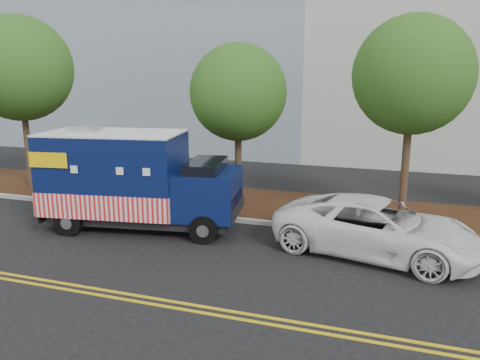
% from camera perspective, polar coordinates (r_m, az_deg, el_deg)
% --- Properties ---
extents(ground, '(120.00, 120.00, 0.00)m').
position_cam_1_polar(ground, '(15.57, -8.64, -5.92)').
color(ground, black).
rests_on(ground, ground).
extents(curb, '(120.00, 0.18, 0.15)m').
position_cam_1_polar(curb, '(16.74, -6.49, -4.22)').
color(curb, '#9E9E99').
rests_on(curb, ground).
extents(mulch_strip, '(120.00, 4.00, 0.15)m').
position_cam_1_polar(mulch_strip, '(18.58, -3.79, -2.39)').
color(mulch_strip, '#311C0D').
rests_on(mulch_strip, ground).
extents(centerline_near, '(120.00, 0.10, 0.01)m').
position_cam_1_polar(centerline_near, '(12.07, -18.40, -12.26)').
color(centerline_near, gold).
rests_on(centerline_near, ground).
extents(centerline_far, '(120.00, 0.10, 0.01)m').
position_cam_1_polar(centerline_far, '(11.89, -19.13, -12.72)').
color(centerline_far, gold).
rests_on(centerline_far, ground).
extents(tree_a, '(4.30, 4.30, 7.30)m').
position_cam_1_polar(tree_a, '(21.76, -25.27, 12.16)').
color(tree_a, '#38281C').
rests_on(tree_a, ground).
extents(tree_b, '(3.59, 3.59, 6.08)m').
position_cam_1_polar(tree_b, '(17.54, -0.22, 10.60)').
color(tree_b, '#38281C').
rests_on(tree_b, ground).
extents(tree_c, '(3.86, 3.86, 6.85)m').
position_cam_1_polar(tree_c, '(16.43, 20.29, 11.87)').
color(tree_c, '#38281C').
rests_on(tree_c, ground).
extents(sign_post, '(0.06, 0.06, 2.40)m').
position_cam_1_polar(sign_post, '(19.11, -19.45, 0.78)').
color(sign_post, '#473828').
rests_on(sign_post, ground).
extents(food_truck, '(6.67, 3.31, 3.37)m').
position_cam_1_polar(food_truck, '(15.54, -13.07, -0.29)').
color(food_truck, black).
rests_on(food_truck, ground).
extents(white_car, '(6.09, 3.77, 1.57)m').
position_cam_1_polar(white_car, '(13.67, 16.35, -5.56)').
color(white_car, white).
rests_on(white_car, ground).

